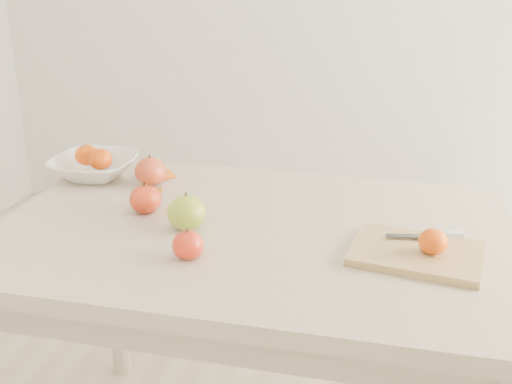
# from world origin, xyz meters

# --- Properties ---
(table) EXTENTS (1.20, 0.80, 0.75)m
(table) POSITION_xyz_m (0.00, 0.00, 0.65)
(table) COLOR #C0AE91
(table) RESTS_ON ground
(cutting_board) EXTENTS (0.29, 0.23, 0.02)m
(cutting_board) POSITION_xyz_m (0.38, -0.06, 0.76)
(cutting_board) COLOR tan
(cutting_board) RESTS_ON table
(board_tangerine) EXTENTS (0.06, 0.06, 0.05)m
(board_tangerine) POSITION_xyz_m (0.41, -0.07, 0.80)
(board_tangerine) COLOR #E44B08
(board_tangerine) RESTS_ON cutting_board
(fruit_bowl) EXTENTS (0.23, 0.23, 0.06)m
(fruit_bowl) POSITION_xyz_m (-0.52, 0.23, 0.78)
(fruit_bowl) COLOR white
(fruit_bowl) RESTS_ON table
(bowl_tangerine_near) EXTENTS (0.07, 0.07, 0.06)m
(bowl_tangerine_near) POSITION_xyz_m (-0.54, 0.24, 0.81)
(bowl_tangerine_near) COLOR #DB5E07
(bowl_tangerine_near) RESTS_ON fruit_bowl
(bowl_tangerine_far) EXTENTS (0.07, 0.07, 0.06)m
(bowl_tangerine_far) POSITION_xyz_m (-0.49, 0.22, 0.81)
(bowl_tangerine_far) COLOR #CB5607
(bowl_tangerine_far) RESTS_ON fruit_bowl
(orange_peel_a) EXTENTS (0.07, 0.07, 0.01)m
(orange_peel_a) POSITION_xyz_m (-0.32, 0.27, 0.75)
(orange_peel_a) COLOR #DB5B0F
(orange_peel_a) RESTS_ON table
(orange_peel_b) EXTENTS (0.05, 0.04, 0.01)m
(orange_peel_b) POSITION_xyz_m (-0.31, 0.16, 0.75)
(orange_peel_b) COLOR #C66E0E
(orange_peel_b) RESTS_ON table
(paring_knife) EXTENTS (0.17, 0.06, 0.01)m
(paring_knife) POSITION_xyz_m (0.43, 0.01, 0.78)
(paring_knife) COLOR white
(paring_knife) RESTS_ON cutting_board
(apple_green) EXTENTS (0.09, 0.09, 0.08)m
(apple_green) POSITION_xyz_m (-0.14, -0.04, 0.79)
(apple_green) COLOR olive
(apple_green) RESTS_ON table
(apple_red_c) EXTENTS (0.07, 0.07, 0.06)m
(apple_red_c) POSITION_xyz_m (-0.09, -0.18, 0.78)
(apple_red_c) COLOR maroon
(apple_red_c) RESTS_ON table
(apple_red_a) EXTENTS (0.09, 0.09, 0.08)m
(apple_red_a) POSITION_xyz_m (-0.33, 0.21, 0.79)
(apple_red_a) COLOR #A6121B
(apple_red_a) RESTS_ON table
(apple_red_b) EXTENTS (0.08, 0.08, 0.07)m
(apple_red_b) POSITION_xyz_m (-0.27, 0.02, 0.79)
(apple_red_b) COLOR #A1120A
(apple_red_b) RESTS_ON table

